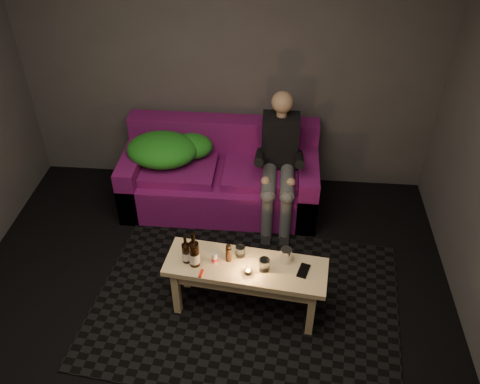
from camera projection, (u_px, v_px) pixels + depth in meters
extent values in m
plane|color=black|center=(198.00, 355.00, 3.73)|extent=(4.50, 4.50, 0.00)
plane|color=#4A484A|center=(228.00, 62.00, 4.69)|extent=(4.00, 0.00, 4.00)
cube|color=black|center=(246.00, 303.00, 4.11)|extent=(2.59, 2.01, 0.01)
cube|color=#620D5B|center=(221.00, 188.00, 5.00)|extent=(1.85, 0.83, 0.39)
cube|color=#620D5B|center=(224.00, 136.00, 5.00)|extent=(1.85, 0.20, 0.41)
cube|color=#620D5B|center=(137.00, 176.00, 5.00)|extent=(0.19, 0.83, 0.57)
cube|color=#620D5B|center=(306.00, 185.00, 4.89)|extent=(0.19, 0.83, 0.57)
cube|color=#620D5B|center=(179.00, 169.00, 4.85)|extent=(0.69, 0.56, 0.09)
cube|color=#620D5B|center=(260.00, 174.00, 4.80)|extent=(0.69, 0.56, 0.09)
ellipsoid|color=#298418|center=(162.00, 150.00, 4.78)|extent=(0.67, 0.52, 0.28)
ellipsoid|color=#298418|center=(192.00, 146.00, 4.88)|extent=(0.41, 0.33, 0.22)
ellipsoid|color=#298418|center=(144.00, 148.00, 4.92)|extent=(0.30, 0.24, 0.15)
cube|color=black|center=(280.00, 140.00, 4.66)|extent=(0.33, 0.20, 0.51)
sphere|color=tan|center=(282.00, 102.00, 4.42)|extent=(0.19, 0.19, 0.19)
cylinder|color=#494C53|center=(269.00, 181.00, 4.60)|extent=(0.13, 0.46, 0.13)
cylinder|color=#494C53|center=(287.00, 182.00, 4.59)|extent=(0.13, 0.46, 0.13)
cylinder|color=#494C53|center=(267.00, 218.00, 4.58)|extent=(0.10, 0.10, 0.47)
cylinder|color=#494C53|center=(285.00, 219.00, 4.57)|extent=(0.10, 0.10, 0.47)
cube|color=black|center=(266.00, 239.00, 4.66)|extent=(0.08, 0.20, 0.06)
cube|color=black|center=(284.00, 240.00, 4.65)|extent=(0.08, 0.20, 0.06)
cube|color=#E6CE87|center=(246.00, 267.00, 3.78)|extent=(1.24, 0.51, 0.04)
cube|color=#E6CE87|center=(246.00, 274.00, 3.83)|extent=(1.08, 0.41, 0.11)
cube|color=#E6CE87|center=(177.00, 293.00, 3.91)|extent=(0.06, 0.06, 0.45)
cube|color=#E6CE87|center=(186.00, 267.00, 4.12)|extent=(0.06, 0.06, 0.45)
cube|color=#E6CE87|center=(311.00, 314.00, 3.75)|extent=(0.06, 0.06, 0.45)
cube|color=#E6CE87|center=(314.00, 286.00, 3.96)|extent=(0.06, 0.06, 0.45)
cylinder|color=black|center=(186.00, 253.00, 3.75)|extent=(0.06, 0.06, 0.17)
cylinder|color=white|center=(186.00, 255.00, 3.76)|extent=(0.06, 0.06, 0.07)
cone|color=black|center=(185.00, 243.00, 3.69)|extent=(0.06, 0.06, 0.03)
cylinder|color=black|center=(185.00, 241.00, 3.67)|extent=(0.02, 0.02, 0.08)
cylinder|color=black|center=(194.00, 254.00, 3.71)|extent=(0.08, 0.08, 0.21)
cylinder|color=white|center=(194.00, 257.00, 3.73)|extent=(0.08, 0.08, 0.09)
cone|color=black|center=(193.00, 242.00, 3.63)|extent=(0.08, 0.08, 0.03)
cylinder|color=black|center=(193.00, 239.00, 3.61)|extent=(0.03, 0.03, 0.10)
cylinder|color=silver|center=(214.00, 258.00, 3.76)|extent=(0.05, 0.05, 0.09)
cylinder|color=black|center=(229.00, 254.00, 3.77)|extent=(0.06, 0.06, 0.12)
cylinder|color=white|center=(240.00, 251.00, 3.82)|extent=(0.09, 0.09, 0.09)
cylinder|color=white|center=(248.00, 271.00, 3.69)|extent=(0.05, 0.05, 0.04)
sphere|color=orange|center=(248.00, 270.00, 3.68)|extent=(0.02, 0.02, 0.02)
cylinder|color=white|center=(264.00, 265.00, 3.70)|extent=(0.10, 0.10, 0.10)
cylinder|color=silver|center=(286.00, 255.00, 3.77)|extent=(0.10, 0.10, 0.12)
cube|color=black|center=(304.00, 271.00, 3.72)|extent=(0.11, 0.16, 0.01)
cube|color=red|center=(201.00, 273.00, 3.69)|extent=(0.03, 0.08, 0.01)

